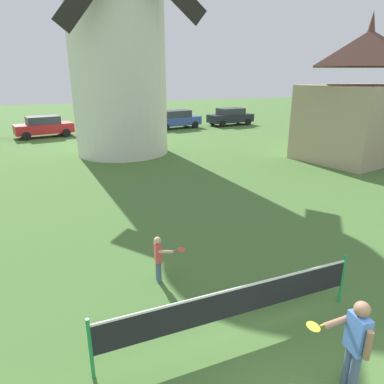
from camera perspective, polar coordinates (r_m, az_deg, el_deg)
windmill at (r=21.49m, az=-12.41°, el=25.62°), size 8.07×6.11×14.32m
tennis_net at (r=6.54m, az=7.07°, el=-17.51°), size 5.08×0.06×1.10m
player_near at (r=5.98m, az=25.14°, el=-21.24°), size 0.80×0.67×1.52m
player_far at (r=8.03m, az=-5.39°, el=-10.43°), size 0.67×0.50×1.11m
parked_car_red at (r=29.05m, az=-23.12°, el=9.88°), size 4.36×2.45×1.56m
parked_car_green at (r=29.41m, az=-12.29°, el=11.02°), size 4.44×2.21×1.56m
parked_car_blue at (r=31.26m, az=-2.65°, el=11.85°), size 4.55×2.45×1.56m
parked_car_black at (r=33.48m, az=6.32°, el=12.22°), size 4.41×2.25×1.56m
chapel at (r=21.54m, az=25.93°, el=13.58°), size 7.16×5.89×7.60m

